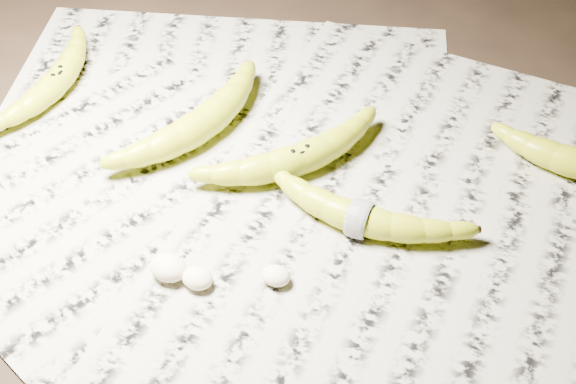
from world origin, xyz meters
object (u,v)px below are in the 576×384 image
at_px(banana_center, 299,157).
at_px(banana_left_b, 202,121).
at_px(banana_left_a, 57,78).
at_px(banana_taped, 360,216).

bearing_deg(banana_center, banana_left_b, 124.28).
relative_size(banana_left_a, banana_center, 0.94).
height_order(banana_left_a, banana_taped, same).
bearing_deg(banana_left_b, banana_left_a, 105.39).
bearing_deg(banana_taped, banana_left_a, 170.31).
distance_m(banana_center, banana_taped, 0.11).
bearing_deg(banana_center, banana_taped, -83.14).
relative_size(banana_left_b, banana_taped, 1.04).
distance_m(banana_left_a, banana_left_b, 0.20).
height_order(banana_left_b, banana_center, banana_left_b).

